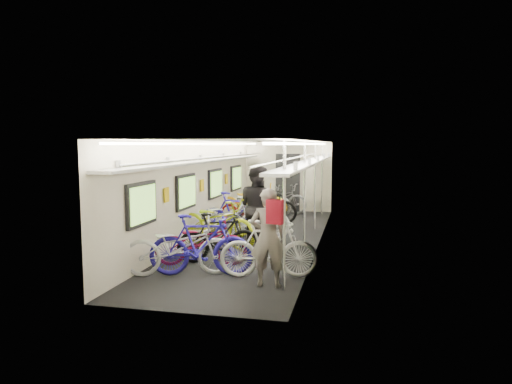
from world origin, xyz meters
The scene contains 18 objects.
train_car_shell centered at (-0.36, 0.71, 1.66)m, with size 10.00×10.00×10.00m.
bicycle_0 centered at (-0.71, -3.29, 0.52)m, with size 0.69×1.97×1.03m, color silver.
bicycle_1 centered at (-0.33, -3.21, 0.55)m, with size 0.52×1.83×1.10m, color #261CA9.
bicycle_2 centered at (-0.56, -2.57, 0.47)m, with size 0.62×1.78×0.93m, color maroon.
bicycle_3 centered at (-0.30, -2.24, 0.49)m, with size 0.46×1.64×0.98m, color black.
bicycle_4 centered at (-0.73, -1.01, 0.56)m, with size 0.75×2.14×1.13m, color #AAB811.
bicycle_5 centered at (-0.07, -0.16, 0.55)m, with size 0.51×1.82×1.09m, color silver.
bicycle_6 centered at (-0.72, -0.34, 0.55)m, with size 0.73×2.09×1.10m, color #A8A8AD.
bicycle_7 centered at (-0.56, 0.08, 0.58)m, with size 0.54×1.92×1.15m, color #241A9E.
bicycle_8 centered at (-0.70, 1.83, 0.46)m, with size 0.61×1.75×0.92m, color maroon.
bicycle_9 centered at (-0.23, 2.25, 0.54)m, with size 0.50×1.78×1.07m, color black.
bicycle_10 centered at (-0.78, 2.73, 0.57)m, with size 0.76×2.19×1.15m, color gold.
bicycle_11 centered at (0.87, -3.09, 0.52)m, with size 0.48×1.72×1.03m, color silver.
bicycle_12 centered at (-0.65, 3.67, 0.50)m, with size 0.67×1.92×1.01m, color slate.
bicycle_14 centered at (-0.20, 4.40, 0.50)m, with size 0.67×1.92×1.01m, color #5B5B5F.
passenger_near centered at (0.95, -3.58, 0.81)m, with size 0.59×0.39×1.63m, color slate.
passenger_mid centered at (0.18, -0.88, 0.94)m, with size 0.91×0.71×1.87m, color black.
backpack centered at (1.11, -3.80, 1.28)m, with size 0.26×0.14×0.38m, color #AE1125.
Camera 1 is at (2.34, -10.74, 2.33)m, focal length 32.00 mm.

